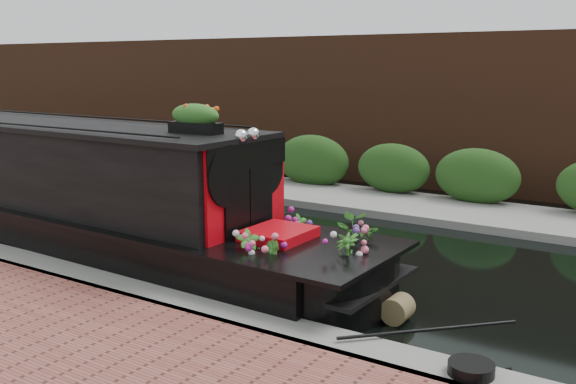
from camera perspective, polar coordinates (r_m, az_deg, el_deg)
The scene contains 8 objects.
ground at distance 11.48m, azimuth -0.98°, elevation -5.05°, with size 80.00×80.00×0.00m, color black.
near_bank_coping at distance 9.07m, azimuth -12.82°, elevation -9.88°, with size 40.00×0.60×0.50m, color slate.
far_bank_path at distance 15.04m, azimuth 7.95°, elevation -1.20°, with size 40.00×2.40×0.34m, color gray.
far_hedge at distance 15.84m, azimuth 9.32°, elevation -0.60°, with size 40.00×1.10×2.80m, color #214717.
far_brick_wall at distance 17.76m, azimuth 12.04°, elevation 0.59°, with size 40.00×1.00×8.00m, color #4C2A19.
narrowboat at distance 12.21m, azimuth -19.67°, elevation -0.58°, with size 12.31×2.44×2.89m.
rope_fender at distance 8.40m, azimuth 9.73°, elevation -10.21°, with size 0.35×0.35×0.35m, color brown.
coiled_mooring_rope at distance 6.75m, azimuth 15.96°, elevation -14.86°, with size 0.45×0.45×0.12m, color black.
Camera 1 is at (6.12, -9.15, 3.24)m, focal length 40.00 mm.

